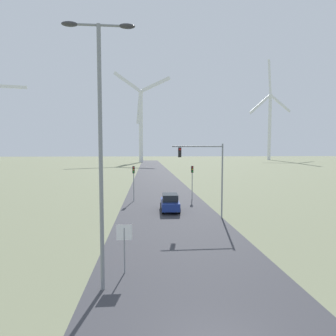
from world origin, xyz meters
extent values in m
cube|color=#38383D|center=(0.00, 48.00, 0.00)|extent=(10.00, 240.00, 0.01)
cylinder|color=gray|center=(-4.16, 4.64, 5.87)|extent=(0.18, 0.18, 11.75)
cylinder|color=gray|center=(-4.16, 4.64, 11.70)|extent=(2.41, 0.10, 0.10)
ellipsoid|color=#333338|center=(-5.37, 4.64, 11.70)|extent=(0.70, 0.32, 0.20)
ellipsoid|color=#333338|center=(-2.95, 4.64, 11.70)|extent=(0.70, 0.32, 0.20)
cylinder|color=gray|center=(-3.30, 6.20, 1.19)|extent=(0.07, 0.07, 2.37)
cube|color=white|center=(-3.30, 6.18, 2.15)|extent=(0.81, 0.01, 0.81)
cube|color=red|center=(-3.30, 6.20, 2.15)|extent=(0.76, 0.02, 0.76)
cylinder|color=gray|center=(-3.78, 25.77, 2.21)|extent=(0.11, 0.11, 4.43)
cube|color=black|center=(-3.78, 25.77, 3.98)|extent=(0.28, 0.24, 0.90)
sphere|color=red|center=(-3.78, 25.63, 4.25)|extent=(0.16, 0.16, 0.16)
sphere|color=gold|center=(-3.78, 25.63, 3.98)|extent=(0.16, 0.16, 0.16)
sphere|color=green|center=(-3.78, 25.63, 3.71)|extent=(0.16, 0.16, 0.16)
cylinder|color=gray|center=(3.83, 26.76, 2.18)|extent=(0.11, 0.11, 4.37)
cube|color=black|center=(3.83, 26.76, 3.92)|extent=(0.28, 0.24, 0.90)
sphere|color=red|center=(3.83, 26.63, 4.19)|extent=(0.16, 0.16, 0.16)
sphere|color=gold|center=(3.83, 26.63, 3.92)|extent=(0.16, 0.16, 0.16)
sphere|color=green|center=(3.83, 26.63, 3.65)|extent=(0.16, 0.16, 0.16)
cylinder|color=gray|center=(4.92, 16.79, 3.49)|extent=(0.14, 0.14, 6.99)
cylinder|color=gray|center=(2.56, 16.79, 6.74)|extent=(4.73, 0.12, 0.12)
cube|color=black|center=(0.90, 16.79, 6.19)|extent=(0.28, 0.24, 0.90)
sphere|color=red|center=(0.90, 16.66, 6.46)|extent=(0.18, 0.18, 0.18)
cube|color=navy|center=(0.28, 19.98, 0.73)|extent=(1.90, 4.14, 0.80)
cube|color=#1E2328|center=(0.28, 19.83, 1.48)|extent=(1.61, 2.14, 0.70)
cylinder|color=black|center=(-0.55, 21.25, 0.33)|extent=(0.22, 0.66, 0.66)
cylinder|color=black|center=(1.11, 21.25, 0.33)|extent=(0.22, 0.66, 0.66)
cylinder|color=black|center=(-0.55, 18.71, 0.33)|extent=(0.22, 0.66, 0.66)
cylinder|color=black|center=(1.11, 18.71, 0.33)|extent=(0.22, 0.66, 0.66)
cube|color=silver|center=(-83.05, 158.58, 44.63)|extent=(17.61, 5.36, 2.19)
cylinder|color=silver|center=(-5.27, 140.68, 19.60)|extent=(2.20, 2.20, 39.20)
sphere|color=silver|center=(-5.27, 140.68, 39.20)|extent=(2.60, 2.60, 2.60)
cube|color=silver|center=(-12.77, 141.33, 44.51)|extent=(15.01, 1.80, 11.34)
cube|color=silver|center=(-6.10, 140.75, 30.03)|extent=(3.37, 0.79, 17.21)
cube|color=silver|center=(3.06, 139.96, 43.06)|extent=(16.28, 1.91, 8.82)
cylinder|color=silver|center=(84.81, 173.09, 22.84)|extent=(2.20, 2.20, 45.67)
sphere|color=silver|center=(84.81, 173.09, 45.67)|extent=(2.60, 2.60, 2.60)
cube|color=silver|center=(83.69, 172.58, 57.93)|extent=(3.94, 2.17, 23.40)
cube|color=silver|center=(75.72, 168.91, 38.48)|extent=(18.38, 8.82, 15.08)
cube|color=silver|center=(95.00, 177.79, 40.61)|extent=(20.20, 9.66, 11.24)
camera|label=1|loc=(-2.13, -7.13, 6.32)|focal=28.00mm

